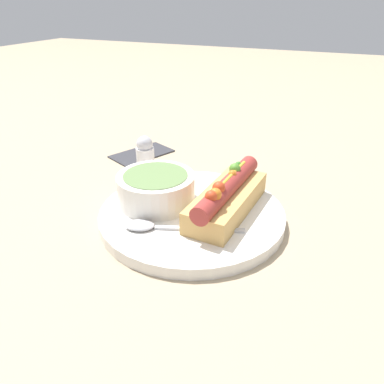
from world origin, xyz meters
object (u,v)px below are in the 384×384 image
(hot_dog, at_px, (227,197))
(spoon, at_px, (155,226))
(soup_bowl, at_px, (156,187))
(salt_shaker, at_px, (145,155))

(hot_dog, distance_m, spoon, 0.11)
(soup_bowl, distance_m, salt_shaker, 0.15)
(hot_dog, height_order, salt_shaker, hot_dog)
(soup_bowl, distance_m, spoon, 0.08)
(spoon, bearing_deg, salt_shaker, -76.38)
(spoon, distance_m, salt_shaker, 0.22)
(soup_bowl, xyz_separation_m, spoon, (-0.07, -0.03, -0.02))
(hot_dog, height_order, spoon, hot_dog)
(salt_shaker, bearing_deg, spoon, -146.58)
(hot_dog, bearing_deg, soup_bowl, 102.05)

